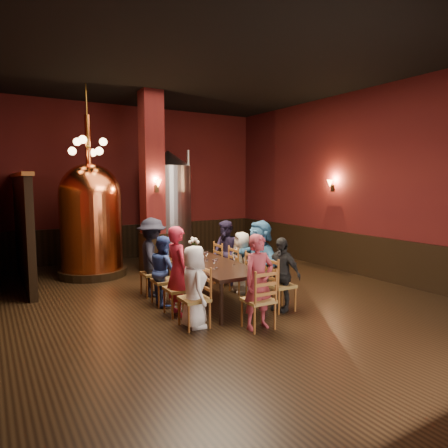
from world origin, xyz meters
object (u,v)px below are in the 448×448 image
person_0 (194,287)px  copper_kettle (91,218)px  dining_table (213,267)px  person_2 (164,270)px  steel_vessel (169,206)px  person_1 (178,271)px  rose_vase (195,243)px

person_0 → copper_kettle: copper_kettle is taller
dining_table → person_0: person_0 is taller
person_0 → person_2: (0.05, 1.33, -0.00)m
steel_vessel → person_0: bearing=-109.3°
person_1 → person_2: 0.67m
person_0 → person_2: bearing=8.9°
person_2 → rose_vase: bearing=-48.7°
person_2 → steel_vessel: 4.50m
person_2 → steel_vessel: (1.82, 4.00, 0.94)m
person_1 → copper_kettle: (-0.59, 3.72, 0.63)m
dining_table → rose_vase: 1.05m
person_1 → person_2: (0.02, 0.66, -0.12)m
steel_vessel → person_2: bearing=-114.4°
steel_vessel → rose_vase: 3.52m
rose_vase → person_0: bearing=-117.1°
person_1 → person_2: size_ratio=1.19×
copper_kettle → person_1: bearing=-80.9°
person_1 → copper_kettle: 3.82m
person_0 → dining_table: bearing=-31.4°
copper_kettle → rose_vase: 2.91m
person_0 → person_2: person_0 is taller
dining_table → steel_vessel: bearing=79.3°
dining_table → person_2: (-0.84, 0.36, -0.04)m
person_0 → person_2: 1.33m
person_1 → steel_vessel: bearing=-23.4°
person_1 → copper_kettle: size_ratio=0.40×
person_0 → copper_kettle: 4.49m
person_2 → steel_vessel: steel_vessel is taller
person_0 → rose_vase: (1.01, 1.97, 0.35)m
person_0 → person_1: 0.68m
person_0 → rose_vase: person_0 is taller
dining_table → person_0: size_ratio=1.87×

